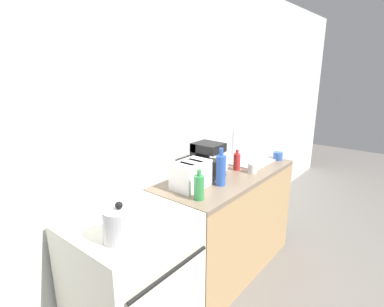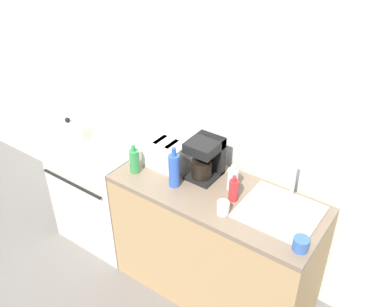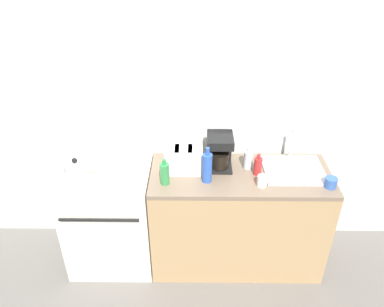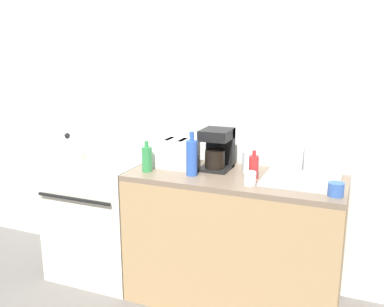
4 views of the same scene
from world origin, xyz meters
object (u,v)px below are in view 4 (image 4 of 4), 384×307
at_px(toaster, 176,153).
at_px(bottle_green, 147,159).
at_px(bottle_blue, 192,157).
at_px(cup_blue, 336,189).
at_px(kettle, 68,150).
at_px(coffee_maker, 217,148).
at_px(stove, 102,215).
at_px(cup_white, 250,178).
at_px(bottle_clear, 248,162).
at_px(bottle_red, 254,167).

distance_m(toaster, bottle_green, 0.23).
xyz_separation_m(bottle_blue, cup_blue, (0.91, -0.07, -0.08)).
bearing_deg(kettle, coffee_maker, 12.86).
relative_size(stove, bottle_blue, 3.16).
xyz_separation_m(bottle_green, cup_blue, (1.23, -0.03, -0.05)).
height_order(kettle, cup_blue, kettle).
height_order(coffee_maker, cup_white, coffee_maker).
bearing_deg(coffee_maker, bottle_blue, -115.58).
bearing_deg(bottle_green, kettle, 179.56).
xyz_separation_m(bottle_clear, bottle_green, (-0.65, -0.22, 0.01)).
bearing_deg(cup_blue, bottle_blue, 175.84).
bearing_deg(cup_white, coffee_maker, 138.38).
bearing_deg(cup_white, cup_blue, -1.28).
relative_size(toaster, bottle_red, 1.59).
distance_m(bottle_blue, cup_white, 0.42).
relative_size(bottle_clear, cup_white, 2.19).
relative_size(kettle, coffee_maker, 0.80).
xyz_separation_m(kettle, bottle_green, (0.65, -0.01, -0.00)).
bearing_deg(stove, toaster, 3.22).
xyz_separation_m(toaster, bottle_blue, (0.18, -0.15, 0.02)).
bearing_deg(bottle_red, stove, 179.12).
xyz_separation_m(kettle, coffee_maker, (1.07, 0.25, 0.06)).
bearing_deg(bottle_clear, cup_blue, -23.34).
height_order(kettle, bottle_green, kettle).
bearing_deg(toaster, kettle, -167.56).
distance_m(coffee_maker, cup_white, 0.42).
relative_size(bottle_green, cup_white, 2.56).
xyz_separation_m(toaster, cup_blue, (1.09, -0.21, -0.06)).
bearing_deg(bottle_red, coffee_maker, 156.87).
distance_m(cup_blue, cup_white, 0.51).
bearing_deg(cup_white, kettle, 178.91).
distance_m(coffee_maker, cup_blue, 0.87).
bearing_deg(bottle_green, coffee_maker, 30.81).
height_order(stove, coffee_maker, coffee_maker).
relative_size(bottle_clear, bottle_red, 1.00).
xyz_separation_m(stove, coffee_maker, (0.91, 0.11, 0.60)).
height_order(toaster, bottle_red, toaster).
bearing_deg(kettle, toaster, 12.44).
height_order(cup_blue, cup_white, cup_white).
bearing_deg(bottle_blue, coffee_maker, 64.42).
relative_size(toaster, cup_blue, 3.20).
height_order(toaster, coffee_maker, coffee_maker).
height_order(bottle_red, bottle_blue, bottle_blue).
relative_size(stove, cup_blue, 10.19).
xyz_separation_m(kettle, bottle_red, (1.37, 0.12, -0.01)).
xyz_separation_m(coffee_maker, bottle_clear, (0.23, -0.03, -0.07)).
xyz_separation_m(coffee_maker, cup_white, (0.31, -0.27, -0.11)).
relative_size(stove, bottle_clear, 5.08).
xyz_separation_m(coffee_maker, cup_blue, (0.81, -0.28, -0.11)).
relative_size(stove, bottle_red, 5.08).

